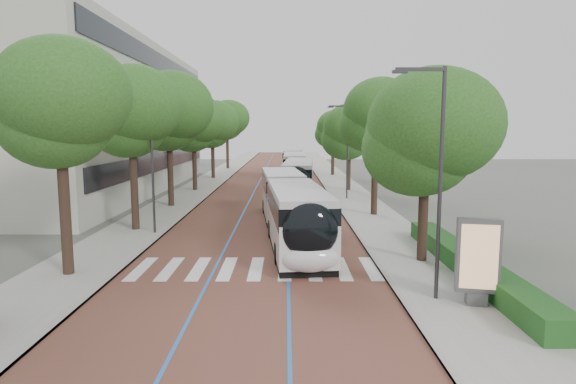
% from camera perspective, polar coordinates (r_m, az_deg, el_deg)
% --- Properties ---
extents(ground, '(160.00, 160.00, 0.00)m').
position_cam_1_polar(ground, '(20.32, -4.55, -9.88)').
color(ground, '#51544C').
rests_on(ground, ground).
extents(road, '(11.00, 140.00, 0.02)m').
position_cam_1_polar(road, '(59.67, -1.70, 1.60)').
color(road, brown).
rests_on(road, ground).
extents(sidewalk_left, '(4.00, 140.00, 0.12)m').
position_cam_1_polar(sidewalk_left, '(60.32, -8.85, 1.62)').
color(sidewalk_left, gray).
rests_on(sidewalk_left, ground).
extents(sidewalk_right, '(4.00, 140.00, 0.12)m').
position_cam_1_polar(sidewalk_right, '(59.95, 5.48, 1.64)').
color(sidewalk_right, gray).
rests_on(sidewalk_right, ground).
extents(kerb_left, '(0.20, 140.00, 0.14)m').
position_cam_1_polar(kerb_left, '(60.07, -7.05, 1.63)').
color(kerb_left, gray).
rests_on(kerb_left, ground).
extents(kerb_right, '(0.20, 140.00, 0.14)m').
position_cam_1_polar(kerb_right, '(59.79, 3.67, 1.64)').
color(kerb_right, gray).
rests_on(kerb_right, ground).
extents(zebra_crossing, '(10.55, 3.60, 0.01)m').
position_cam_1_polar(zebra_crossing, '(21.25, -3.80, -9.02)').
color(zebra_crossing, silver).
rests_on(zebra_crossing, ground).
extents(lane_line_left, '(0.12, 126.00, 0.01)m').
position_cam_1_polar(lane_line_left, '(59.73, -3.24, 1.61)').
color(lane_line_left, '#235CB1').
rests_on(lane_line_left, road).
extents(lane_line_right, '(0.12, 126.00, 0.01)m').
position_cam_1_polar(lane_line_right, '(59.65, -0.17, 1.61)').
color(lane_line_right, '#235CB1').
rests_on(lane_line_right, road).
extents(office_building, '(18.11, 40.00, 14.00)m').
position_cam_1_polar(office_building, '(51.79, -24.39, 7.82)').
color(office_building, '#B0AFA3').
rests_on(office_building, ground).
extents(hedge, '(1.20, 14.00, 0.80)m').
position_cam_1_polar(hedge, '(21.50, 20.65, -7.93)').
color(hedge, '#174317').
rests_on(hedge, sidewalk_right).
extents(streetlight_near, '(1.82, 0.20, 8.00)m').
position_cam_1_polar(streetlight_near, '(17.17, 17.11, 3.04)').
color(streetlight_near, '#313134').
rests_on(streetlight_near, sidewalk_right).
extents(streetlight_far, '(1.82, 0.20, 8.00)m').
position_cam_1_polar(streetlight_far, '(41.68, 6.83, 5.68)').
color(streetlight_far, '#313134').
rests_on(streetlight_far, sidewalk_right).
extents(lamp_post_left, '(0.14, 0.14, 8.00)m').
position_cam_1_polar(lamp_post_left, '(28.45, -15.78, 3.27)').
color(lamp_post_left, '#313134').
rests_on(lamp_post_left, sidewalk_left).
extents(trees_left, '(6.42, 60.80, 9.96)m').
position_cam_1_polar(trees_left, '(48.13, -11.16, 8.21)').
color(trees_left, black).
rests_on(trees_left, ground).
extents(trees_right, '(5.89, 47.42, 8.99)m').
position_cam_1_polar(trees_right, '(39.70, 8.79, 7.13)').
color(trees_right, black).
rests_on(trees_right, ground).
extents(lead_bus, '(4.08, 18.54, 3.20)m').
position_cam_1_polar(lead_bus, '(27.62, 0.23, -1.77)').
color(lead_bus, black).
rests_on(lead_bus, ground).
extents(bus_queued_0, '(3.25, 12.52, 3.20)m').
position_cam_1_polar(bus_queued_0, '(43.71, 1.25, 1.61)').
color(bus_queued_0, silver).
rests_on(bus_queued_0, ground).
extents(bus_queued_1, '(2.67, 12.43, 3.20)m').
position_cam_1_polar(bus_queued_1, '(56.94, 0.76, 2.95)').
color(bus_queued_1, silver).
rests_on(bus_queued_1, ground).
extents(bus_queued_2, '(3.12, 12.50, 3.20)m').
position_cam_1_polar(bus_queued_2, '(70.33, 0.62, 3.80)').
color(bus_queued_2, silver).
rests_on(bus_queued_2, ground).
extents(ad_panel, '(1.47, 0.67, 2.96)m').
position_cam_1_polar(ad_panel, '(17.57, 21.59, -7.48)').
color(ad_panel, '#59595B').
rests_on(ad_panel, sidewalk_right).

